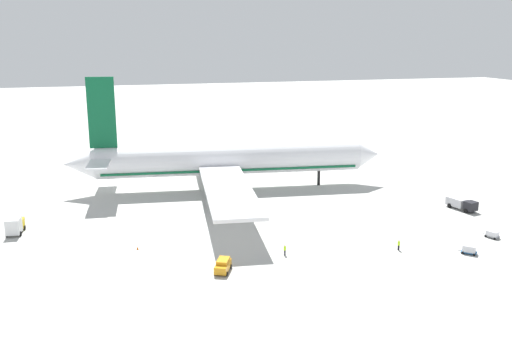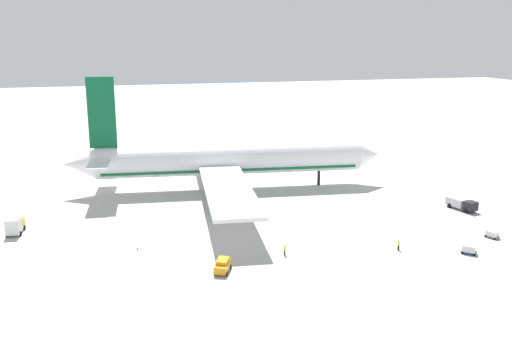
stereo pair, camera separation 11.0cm
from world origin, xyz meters
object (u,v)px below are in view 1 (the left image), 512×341
Objects in this scene: baggage_cart_0 at (492,234)px; baggage_cart_1 at (469,249)px; baggage_cart_2 at (286,144)px; service_truck_0 at (15,225)px; ground_worker_0 at (285,250)px; ground_worker_2 at (399,245)px; airliner at (225,160)px; traffic_cone_1 at (272,147)px; traffic_cone_2 at (337,149)px; traffic_cone_0 at (138,248)px; service_van at (223,265)px; service_truck_2 at (462,203)px.

baggage_cart_1 reaches higher than baggage_cart_0.
baggage_cart_2 is at bearing 95.01° from baggage_cart_0.
service_truck_0 reaches higher than baggage_cart_1.
ground_worker_2 is at bearing -9.02° from ground_worker_0.
airliner is 15.46× the size of service_truck_0.
traffic_cone_1 is at bearing 98.41° from baggage_cart_0.
traffic_cone_2 is (44.11, 35.52, -6.67)m from airliner.
traffic_cone_2 is at bearing 32.24° from service_truck_0.
baggage_cart_1 is (29.83, -50.30, -6.17)m from airliner.
airliner is 51.49m from traffic_cone_1.
baggage_cart_1 is 4.90× the size of traffic_cone_1.
traffic_cone_0 is at bearing 162.37° from baggage_cart_1.
baggage_cart_0 is 5.35× the size of traffic_cone_2.
service_truck_0 is at bearing 157.37° from baggage_cart_1.
service_van reaches higher than ground_worker_2.
traffic_cone_1 is at bearing 42.92° from service_truck_0.
baggage_cart_1 is at bearing -90.47° from baggage_cart_2.
traffic_cone_0 is at bearing -134.03° from traffic_cone_2.
baggage_cart_0 is 5.35× the size of traffic_cone_0.
baggage_cart_1 is at bearing -5.59° from service_van.
service_truck_2 is 75.48m from traffic_cone_1.
baggage_cart_2 is (74.12, 65.34, -0.99)m from service_truck_0.
service_truck_0 is 49.48m from ground_worker_0.
traffic_cone_1 is (-4.46, 94.60, -0.50)m from baggage_cart_1.
traffic_cone_0 is at bearing -121.68° from traffic_cone_1.
ground_worker_0 is at bearing 176.62° from baggage_cart_0.
airliner is 28.41× the size of baggage_cart_0.
baggage_cart_1 is at bearing -122.71° from service_truck_2.
baggage_cart_0 is at bearing -10.49° from traffic_cone_0.
traffic_cone_2 is (5.55, 80.46, -0.40)m from baggage_cart_0.
service_truck_2 reaches higher than traffic_cone_1.
traffic_cone_2 is (43.78, 78.20, -0.64)m from ground_worker_0.
baggage_cart_2 is at bearing 143.18° from traffic_cone_2.
ground_worker_2 is 90.22m from traffic_cone_1.
baggage_cart_2 is 93.35m from ground_worker_0.
baggage_cart_0 is at bearing 1.59° from service_van.
traffic_cone_0 and traffic_cone_2 have the same top height.
service_van is 97.58m from traffic_cone_1.
traffic_cone_2 is (54.94, 81.83, -0.76)m from service_van.
traffic_cone_1 is (68.86, 64.04, -1.40)m from service_truck_0.
ground_worker_2 reaches higher than traffic_cone_1.
service_van is 11.73m from ground_worker_0.
service_truck_2 is 64.47m from traffic_cone_2.
baggage_cart_1 is 86.99m from traffic_cone_2.
service_van is 8.30× the size of traffic_cone_2.
baggage_cart_0 is 80.65m from traffic_cone_2.
airliner reaches higher than service_van.
ground_worker_0 is 3.26× the size of traffic_cone_2.
service_van is 30.28m from ground_worker_2.
traffic_cone_0 is 1.00× the size of traffic_cone_1.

